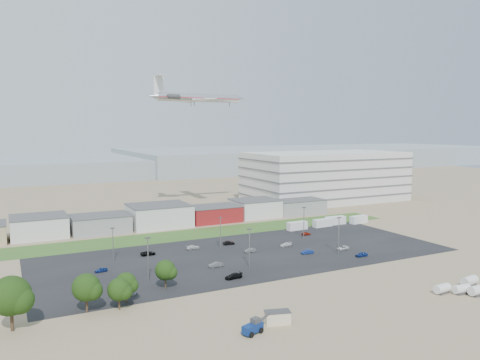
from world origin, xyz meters
TOP-DOWN VIEW (x-y plane):
  - ground at (0.00, 0.00)m, footprint 700.00×700.00m
  - parking_lot at (5.00, 20.00)m, footprint 120.00×50.00m
  - grass_strip at (0.00, 52.00)m, footprint 160.00×16.00m
  - hills_backdrop at (40.00, 315.00)m, footprint 700.00×200.00m
  - building_row at (-17.00, 71.00)m, footprint 170.00×20.00m
  - parking_garage at (90.00, 95.00)m, footprint 80.00×40.00m
  - portable_shed at (-13.00, -26.72)m, footprint 5.37×3.79m
  - telehandler at (-19.26, -28.52)m, footprint 6.96×4.26m
  - storage_tank_nw at (28.36, -29.28)m, footprint 4.05×2.23m
  - storage_tank_ne at (38.20, -28.69)m, footprint 4.56×2.73m
  - storage_tank_sw at (31.97, -31.39)m, footprint 4.07×2.36m
  - storage_tank_se at (34.21, -33.71)m, footprint 4.21×2.13m
  - box_trailer_a at (37.00, 41.49)m, footprint 7.95×2.75m
  - box_trailer_b at (48.57, 41.75)m, footprint 7.80×2.78m
  - box_trailer_c at (55.61, 42.94)m, footprint 8.36×2.80m
  - box_trailer_d at (65.41, 40.90)m, footprint 8.02×3.31m
  - tree_far_left at (-57.63, -7.75)m, footprint 7.70×7.70m
  - tree_left at (-44.12, -4.65)m, footprint 5.95×5.95m
  - tree_mid at (-38.04, -6.33)m, footprint 4.95×4.95m
  - tree_right at (-35.81, -2.76)m, footprint 4.85×4.85m
  - tree_near at (-25.71, 1.81)m, footprint 5.03×5.03m
  - lightpole_front_l at (-28.04, 7.69)m, footprint 1.29×0.54m
  - lightpole_front_m at (-0.48, 8.16)m, footprint 1.22×0.51m
  - lightpole_front_r at (29.26, 8.16)m, footprint 1.28×0.53m
  - lightpole_back_l at (-31.72, 29.83)m, footprint 1.12×0.46m
  - lightpole_back_m at (0.60, 29.11)m, footprint 1.15×0.48m
  - lightpole_back_r at (31.28, 28.98)m, footprint 1.25×0.52m
  - airliner at (23.61, 102.85)m, footprint 48.15×32.95m
  - parked_car_0 at (33.47, 11.19)m, footprint 4.16×2.08m
  - parked_car_1 at (20.99, 12.14)m, footprint 3.93×1.83m
  - parked_car_2 at (33.21, 2.58)m, footprint 3.81×1.54m
  - parked_car_3 at (-8.58, 1.15)m, footprint 4.62×2.16m
  - parked_car_4 at (-8.45, 12.21)m, footprint 3.92×1.49m
  - parked_car_5 at (-36.62, 21.37)m, footprint 3.33×1.63m
  - parked_car_6 at (-7.14, 32.60)m, footprint 4.21×1.84m
  - parked_car_7 at (6.77, 21.38)m, footprint 3.56×1.30m
  - parked_car_8 at (34.80, 32.65)m, footprint 3.37×1.37m
  - parked_car_9 at (-21.38, 31.71)m, footprint 4.47×2.20m
  - parked_car_10 at (-35.04, 1.19)m, footprint 4.56×2.05m
  - parked_car_11 at (4.98, 32.43)m, footprint 3.86×1.74m
  - parked_car_12 at (20.08, 22.49)m, footprint 4.16×2.04m

SIDE VIEW (x-z plane):
  - ground at x=0.00m, z-range 0.00..0.00m
  - parking_lot at x=5.00m, z-range 0.00..0.01m
  - grass_strip at x=0.00m, z-range 0.00..0.02m
  - parked_car_5 at x=-36.62m, z-range 0.00..1.09m
  - parked_car_0 at x=33.47m, z-range 0.00..1.13m
  - parked_car_8 at x=34.80m, z-range 0.00..1.14m
  - parked_car_12 at x=20.08m, z-range 0.00..1.16m
  - parked_car_7 at x=6.77m, z-range 0.00..1.17m
  - parked_car_6 at x=-7.14m, z-range 0.00..1.21m
  - parked_car_9 at x=-21.38m, z-range 0.00..1.22m
  - parked_car_11 at x=4.98m, z-range 0.00..1.23m
  - parked_car_1 at x=20.99m, z-range 0.00..1.25m
  - parked_car_4 at x=-8.45m, z-range 0.00..1.28m
  - parked_car_2 at x=33.21m, z-range 0.00..1.30m
  - parked_car_10 at x=-35.04m, z-range 0.00..1.30m
  - parked_car_3 at x=-8.58m, z-range 0.00..1.30m
  - storage_tank_sw at x=31.97m, z-range 0.00..2.33m
  - storage_tank_nw at x=28.36m, z-range 0.00..2.35m
  - portable_shed at x=-13.00m, z-range 0.00..2.45m
  - storage_tank_se at x=34.21m, z-range 0.00..2.52m
  - storage_tank_ne at x=38.20m, z-range 0.00..2.58m
  - telehandler at x=-19.26m, z-range 0.00..2.75m
  - box_trailer_b at x=48.57m, z-range 0.00..2.88m
  - box_trailer_d at x=65.41m, z-range 0.00..2.92m
  - box_trailer_a at x=37.00m, z-range 0.00..2.95m
  - box_trailer_c at x=55.61m, z-range 0.00..3.11m
  - tree_right at x=-35.81m, z-range 0.00..7.27m
  - tree_mid at x=-38.04m, z-range 0.00..7.42m
  - tree_near at x=-25.71m, z-range 0.00..7.55m
  - building_row at x=-17.00m, z-range 0.00..8.00m
  - tree_left at x=-44.12m, z-range 0.00..8.93m
  - hills_backdrop at x=40.00m, z-range 0.00..9.00m
  - lightpole_back_l at x=-31.72m, z-range 0.00..9.48m
  - lightpole_back_m at x=0.60m, z-range 0.00..9.79m
  - lightpole_front_m at x=-0.48m, z-range 0.00..10.34m
  - lightpole_back_r at x=31.28m, z-range 0.00..10.66m
  - lightpole_front_r at x=29.26m, z-range 0.00..10.90m
  - lightpole_front_l at x=-28.04m, z-range 0.00..11.00m
  - tree_far_left at x=-57.63m, z-range 0.00..11.55m
  - parking_garage at x=90.00m, z-range 0.00..25.00m
  - airliner at x=23.61m, z-range 43.96..58.14m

